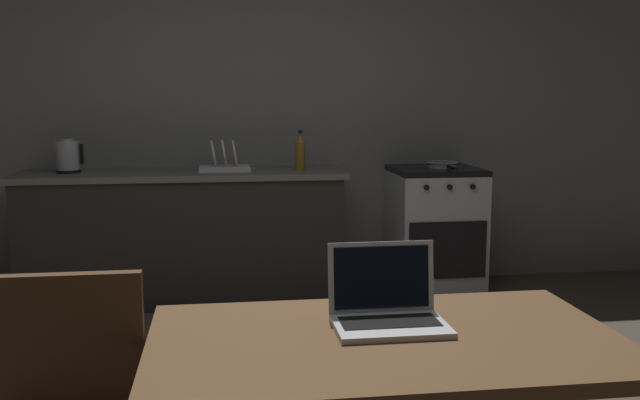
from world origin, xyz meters
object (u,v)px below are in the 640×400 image
object	(u,v)px
stove_oven	(434,229)
dish_rack	(224,164)
laptop	(387,310)
dining_table	(385,361)
bottle	(300,152)
frying_pan	(443,164)
electric_kettle	(68,157)

from	to	relation	value
stove_oven	dish_rack	world-z (taller)	dish_rack
dish_rack	laptop	bearing A→B (deg)	-81.20
stove_oven	dish_rack	size ratio (longest dim) A/B	2.60
dining_table	bottle	bearing A→B (deg)	88.13
frying_pan	dish_rack	distance (m)	1.53
stove_oven	dining_table	distance (m)	3.14
bottle	frying_pan	distance (m)	1.02
dining_table	dish_rack	size ratio (longest dim) A/B	3.83
laptop	dish_rack	xyz separation A→B (m)	(-0.44, 2.85, 0.16)
electric_kettle	laptop	bearing A→B (deg)	-62.96
dining_table	frying_pan	size ratio (longest dim) A/B	3.27
electric_kettle	bottle	size ratio (longest dim) A/B	0.83
electric_kettle	dish_rack	distance (m)	1.02
electric_kettle	frying_pan	world-z (taller)	electric_kettle
dish_rack	dining_table	bearing A→B (deg)	-81.97
dish_rack	electric_kettle	bearing A→B (deg)	-180.00
frying_pan	stove_oven	bearing A→B (deg)	148.87
dining_table	dish_rack	xyz separation A→B (m)	(-0.42, 2.95, 0.28)
stove_oven	dining_table	world-z (taller)	stove_oven
stove_oven	dining_table	size ratio (longest dim) A/B	0.68
electric_kettle	dish_rack	bearing A→B (deg)	0.00
laptop	dish_rack	distance (m)	2.89
stove_oven	electric_kettle	world-z (taller)	electric_kettle
bottle	dish_rack	distance (m)	0.52
stove_oven	laptop	bearing A→B (deg)	-110.02
stove_oven	laptop	size ratio (longest dim) A/B	2.76
stove_oven	dish_rack	xyz separation A→B (m)	(-1.48, 0.00, 0.49)
laptop	dining_table	bearing A→B (deg)	-119.92
dining_table	dish_rack	bearing A→B (deg)	98.03
electric_kettle	stove_oven	bearing A→B (deg)	-0.06
bottle	frying_pan	bearing A→B (deg)	1.14
frying_pan	dish_rack	world-z (taller)	dish_rack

